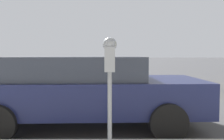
% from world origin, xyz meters
% --- Properties ---
extents(ground_plane, '(220.00, 220.00, 0.00)m').
position_xyz_m(ground_plane, '(0.00, 0.00, 0.00)').
color(ground_plane, '#424244').
extents(parking_meter, '(0.21, 0.19, 1.53)m').
position_xyz_m(parking_meter, '(-2.59, -0.84, 1.31)').
color(parking_meter, gray).
rests_on(parking_meter, sidewalk).
extents(car_navy, '(2.24, 4.55, 1.40)m').
position_xyz_m(car_navy, '(-0.98, -0.34, 0.75)').
color(car_navy, '#14193D').
rests_on(car_navy, ground_plane).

